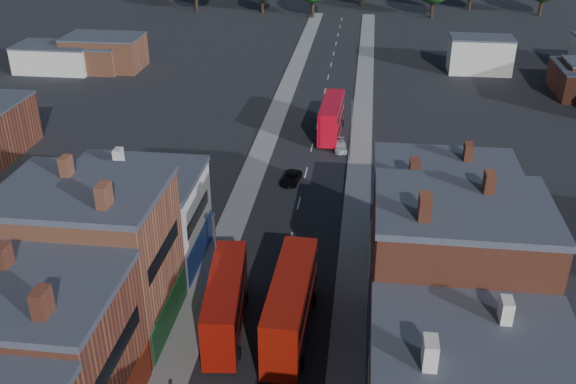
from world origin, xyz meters
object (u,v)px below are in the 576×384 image
(bus_2, at_px, (331,117))
(car_2, at_px, (291,178))
(bus_0, at_px, (226,302))
(car_3, at_px, (340,146))
(bus_1, at_px, (291,304))

(bus_2, height_order, car_2, bus_2)
(bus_0, relative_size, bus_2, 1.00)
(car_3, bearing_deg, bus_1, -100.36)
(car_2, xyz_separation_m, car_3, (5.31, 10.49, -0.01))
(bus_2, bearing_deg, bus_1, -88.41)
(bus_1, height_order, car_2, bus_1)
(bus_1, bearing_deg, car_2, 98.38)
(car_2, bearing_deg, bus_0, -86.48)
(car_3, bearing_deg, car_2, -124.16)
(bus_1, distance_m, bus_2, 43.01)
(bus_1, height_order, car_3, bus_1)
(bus_0, distance_m, car_3, 38.71)
(bus_0, height_order, car_3, bus_0)
(bus_1, xyz_separation_m, car_2, (-3.29, 27.44, -2.32))
(bus_0, bearing_deg, car_2, 79.82)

